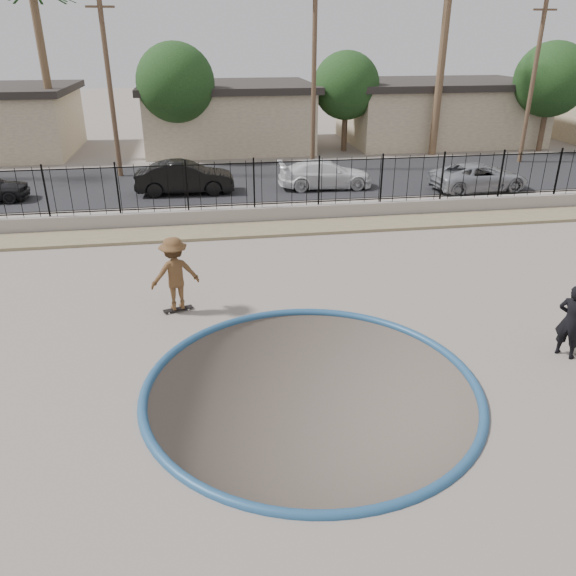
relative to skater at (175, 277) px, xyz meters
The scene contains 23 objects.
ground 9.65m from the skater, 72.72° to the left, with size 120.00×120.00×2.20m, color #70665D.
bowl_pit 4.98m from the skater, 55.01° to the right, with size 6.84×6.84×1.80m, color #483F37, non-canonical shape.
coping_ring 4.98m from the skater, 55.01° to the right, with size 7.04×7.04×0.20m, color navy.
rock_strip 6.86m from the skater, 65.70° to the left, with size 42.00×1.60×0.11m, color #8C7F5C.
retaining_wall 7.85m from the skater, 69.02° to the left, with size 42.00×0.45×0.60m, color gray.
fence 7.84m from the skater, 69.02° to the left, with size 40.00×0.04×1.80m.
street 14.31m from the skater, 78.69° to the left, with size 90.00×8.00×0.04m, color black.
house_center 23.69m from the skater, 83.21° to the left, with size 10.60×8.60×3.90m.
house_east 28.90m from the skater, 54.44° to the left, with size 12.60×8.60×3.90m.
palm_mid 22.92m from the skater, 108.92° to the left, with size 2.30×2.30×9.30m.
palm_right 24.91m from the skater, 52.08° to the left, with size 2.30×2.30×10.30m.
utility_pole_left 16.74m from the skater, 101.31° to the left, with size 1.70×0.24×9.00m.
utility_pole_mid 17.84m from the skater, 66.97° to the left, with size 1.70×0.24×9.50m.
utility_pole_right 24.97m from the skater, 40.40° to the left, with size 1.70×0.24×9.00m.
street_tree_left 20.26m from the skater, 90.57° to the left, with size 4.32×4.32×6.36m.
street_tree_mid 23.35m from the skater, 64.98° to the left, with size 3.96×3.96×5.83m.
street_tree_right 29.10m from the skater, 41.07° to the left, with size 4.32×4.32×6.36m.
skater is the anchor object (origin of this frame).
skateboard 0.92m from the skater, behind, with size 0.80×0.41×0.07m.
videographer 9.46m from the skater, 22.68° to the right, with size 0.64×0.42×1.74m, color black.
car_b 12.00m from the skater, 89.41° to the left, with size 1.52×4.37×1.44m, color black.
car_c 13.70m from the skater, 61.16° to the left, with size 1.79×4.39×1.27m, color white.
car_d 17.06m from the skater, 37.58° to the left, with size 2.08×4.52×1.26m, color #9B9EA3.
Camera 1 is at (-2.01, -10.54, 6.68)m, focal length 35.00 mm.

